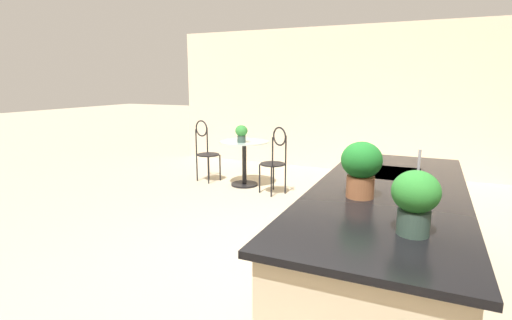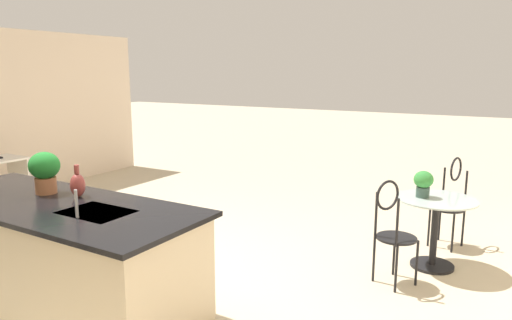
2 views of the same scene
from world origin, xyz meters
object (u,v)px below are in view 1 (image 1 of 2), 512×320
at_px(potted_plant_on_table, 241,133).
at_px(potted_plant_counter_near, 361,166).
at_px(potted_plant_counter_far, 415,198).
at_px(chair_by_island, 206,148).
at_px(vase_on_counter, 359,170).
at_px(chair_near_window, 275,157).
at_px(bistro_table, 244,159).

bearing_deg(potted_plant_on_table, potted_plant_counter_near, 39.05).
bearing_deg(potted_plant_on_table, potted_plant_counter_far, 38.16).
distance_m(chair_by_island, vase_on_counter, 4.05).
relative_size(chair_near_window, potted_plant_on_table, 3.78).
relative_size(chair_by_island, potted_plant_on_table, 3.78).
relative_size(potted_plant_counter_far, vase_on_counter, 1.17).
bearing_deg(chair_near_window, vase_on_counter, 34.27).
xyz_separation_m(bistro_table, vase_on_counter, (2.64, 2.26, 0.58)).
relative_size(bistro_table, vase_on_counter, 2.78).
bearing_deg(bistro_table, potted_plant_counter_far, 37.27).
xyz_separation_m(chair_by_island, vase_on_counter, (2.67, 3.01, 0.46)).
height_order(chair_near_window, potted_plant_counter_far, potted_plant_counter_far).
distance_m(chair_near_window, chair_by_island, 1.43).
height_order(potted_plant_on_table, vase_on_counter, vase_on_counter).
bearing_deg(bistro_table, potted_plant_on_table, 8.29).
height_order(bistro_table, potted_plant_counter_near, potted_plant_counter_near).
relative_size(potted_plant_on_table, potted_plant_counter_near, 0.72).
bearing_deg(potted_plant_on_table, chair_by_island, -102.28).
bearing_deg(bistro_table, chair_near_window, 67.50).
height_order(chair_near_window, vase_on_counter, vase_on_counter).
distance_m(bistro_table, potted_plant_on_table, 0.47).
distance_m(potted_plant_counter_far, vase_on_counter, 1.00).
relative_size(chair_by_island, vase_on_counter, 3.62).
xyz_separation_m(potted_plant_on_table, potted_plant_counter_near, (2.85, 2.31, 0.24)).
xyz_separation_m(chair_near_window, potted_plant_counter_far, (3.27, 2.05, 0.54)).
distance_m(chair_near_window, potted_plant_counter_far, 3.90).
bearing_deg(potted_plant_counter_far, vase_on_counter, -154.44).
bearing_deg(potted_plant_counter_near, potted_plant_on_table, -140.95).
distance_m(chair_by_island, potted_plant_counter_near, 4.35).
relative_size(potted_plant_on_table, vase_on_counter, 0.96).
bearing_deg(potted_plant_on_table, vase_on_counter, 41.88).
height_order(chair_by_island, potted_plant_counter_far, potted_plant_counter_far).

